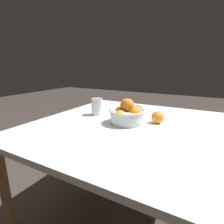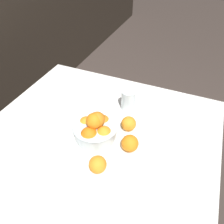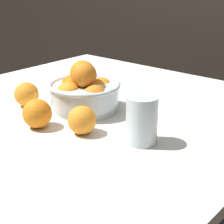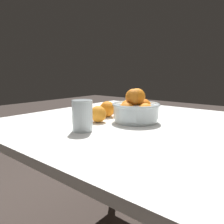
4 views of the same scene
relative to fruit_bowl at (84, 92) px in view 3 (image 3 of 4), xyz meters
name	(u,v)px [view 3 (image 3 of 4)]	position (x,y,z in m)	size (l,w,h in m)	color
dining_table	(84,131)	(-0.01, 0.00, -0.13)	(1.09, 1.15, 0.72)	white
fruit_bowl	(84,92)	(0.00, 0.00, 0.00)	(0.22, 0.22, 0.15)	silver
juice_glass	(142,122)	(0.27, -0.07, -0.01)	(0.08, 0.08, 0.12)	#F4A314
orange_loose_near_bowl	(37,113)	(-0.01, -0.18, -0.02)	(0.08, 0.08, 0.08)	orange
orange_loose_front	(82,120)	(0.12, -0.13, -0.02)	(0.07, 0.07, 0.07)	orange
orange_loose_aside	(27,94)	(-0.16, -0.09, -0.02)	(0.08, 0.08, 0.08)	orange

